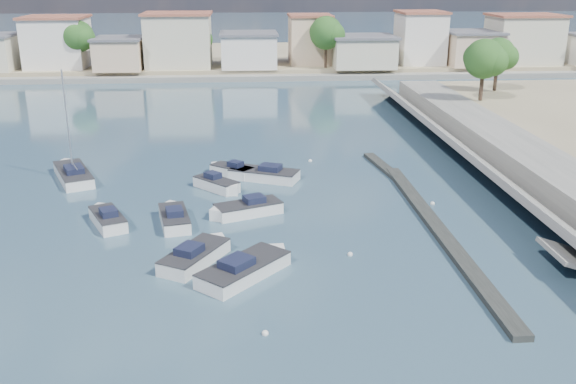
% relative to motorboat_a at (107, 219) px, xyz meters
% --- Properties ---
extents(ground, '(400.00, 400.00, 0.00)m').
position_rel_motorboat_a_xyz_m(ground, '(14.45, 27.05, -0.38)').
color(ground, '#304C61').
rests_on(ground, ground).
extents(breakwater, '(2.00, 31.02, 0.35)m').
position_rel_motorboat_a_xyz_m(breakwater, '(21.36, -0.27, -0.21)').
color(breakwater, black).
rests_on(breakwater, ground).
extents(far_shore_land, '(160.00, 40.00, 1.40)m').
position_rel_motorboat_a_xyz_m(far_shore_land, '(14.45, 79.05, 0.32)').
color(far_shore_land, gray).
rests_on(far_shore_land, ground).
extents(far_shore_quay, '(160.00, 2.50, 0.80)m').
position_rel_motorboat_a_xyz_m(far_shore_quay, '(14.45, 58.05, 0.02)').
color(far_shore_quay, slate).
rests_on(far_shore_quay, ground).
extents(far_town, '(113.01, 12.80, 8.35)m').
position_rel_motorboat_a_xyz_m(far_town, '(25.16, 63.97, 4.56)').
color(far_town, beige).
rests_on(far_town, far_shore_land).
extents(shore_trees, '(74.56, 38.32, 7.92)m').
position_rel_motorboat_a_xyz_m(shore_trees, '(22.79, 55.16, 5.84)').
color(shore_trees, '#38281E').
rests_on(shore_trees, ground).
extents(motorboat_a, '(3.17, 4.50, 1.48)m').
position_rel_motorboat_a_xyz_m(motorboat_a, '(0.00, 0.00, 0.00)').
color(motorboat_a, silver).
rests_on(motorboat_a, ground).
extents(motorboat_b, '(4.10, 5.15, 1.48)m').
position_rel_motorboat_a_xyz_m(motorboat_b, '(6.29, -6.24, -0.00)').
color(motorboat_b, silver).
rests_on(motorboat_b, ground).
extents(motorboat_c, '(6.03, 4.09, 1.48)m').
position_rel_motorboat_a_xyz_m(motorboat_c, '(10.45, 8.95, 0.00)').
color(motorboat_c, silver).
rests_on(motorboat_c, ground).
extents(motorboat_d, '(5.07, 3.40, 1.48)m').
position_rel_motorboat_a_xyz_m(motorboat_d, '(9.10, 1.01, -0.00)').
color(motorboat_d, silver).
rests_on(motorboat_d, ground).
extents(motorboat_e, '(2.54, 4.90, 1.48)m').
position_rel_motorboat_a_xyz_m(motorboat_e, '(4.40, -0.15, -0.00)').
color(motorboat_e, silver).
rests_on(motorboat_e, ground).
extents(motorboat_f, '(3.73, 3.40, 1.48)m').
position_rel_motorboat_a_xyz_m(motorboat_f, '(8.00, 10.15, -0.00)').
color(motorboat_f, silver).
rests_on(motorboat_f, ground).
extents(motorboat_g, '(3.70, 3.80, 1.48)m').
position_rel_motorboat_a_xyz_m(motorboat_g, '(7.12, 6.48, 0.00)').
color(motorboat_g, silver).
rests_on(motorboat_g, ground).
extents(motorboat_h, '(5.40, 5.61, 1.48)m').
position_rel_motorboat_a_xyz_m(motorboat_h, '(9.15, -8.14, -0.00)').
color(motorboat_h, silver).
rests_on(motorboat_h, ground).
extents(sailboat, '(4.53, 7.01, 9.00)m').
position_rel_motorboat_a_xyz_m(sailboat, '(-4.64, 10.20, 0.03)').
color(sailboat, silver).
rests_on(sailboat, ground).
extents(mooring_buoys, '(17.91, 28.37, 0.33)m').
position_rel_motorboat_a_xyz_m(mooring_buoys, '(16.87, -0.93, -0.33)').
color(mooring_buoys, silver).
rests_on(mooring_buoys, ground).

